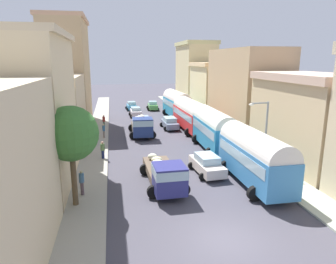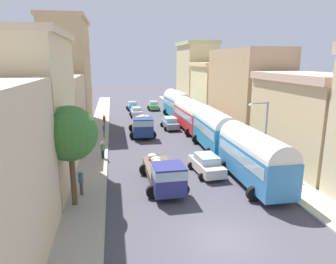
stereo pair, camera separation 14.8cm
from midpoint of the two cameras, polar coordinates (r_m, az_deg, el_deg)
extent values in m
plane|color=#44424C|center=(41.45, -2.58, 0.83)|extent=(154.00, 154.00, 0.00)
cube|color=#9D998A|center=(41.13, -12.64, 0.52)|extent=(2.50, 70.00, 0.14)
cube|color=#A9AF9C|center=(42.97, 7.04, 1.29)|extent=(2.50, 70.00, 0.14)
cube|color=beige|center=(23.50, -24.75, 2.94)|extent=(5.56, 9.80, 10.45)
cube|color=beige|center=(23.26, -26.10, 16.21)|extent=(6.11, 9.80, 0.42)
cube|color=#CDB58B|center=(33.46, -19.37, 3.54)|extent=(4.43, 9.53, 7.42)
cube|color=tan|center=(44.09, -17.99, 10.10)|extent=(5.17, 10.95, 13.92)
cube|color=tan|center=(44.35, -18.70, 19.40)|extent=(5.69, 10.95, 0.48)
cube|color=#CCAF84|center=(28.97, 24.55, 1.49)|extent=(5.16, 11.02, 7.24)
cube|color=#C9A58E|center=(28.51, 25.32, 9.26)|extent=(5.68, 11.02, 0.64)
cube|color=tan|center=(40.19, 14.49, 7.49)|extent=(5.70, 13.30, 10.32)
cube|color=beige|center=(51.63, 8.52, 7.66)|extent=(5.29, 9.83, 7.97)
cube|color=beige|center=(51.39, 8.69, 12.41)|extent=(5.82, 9.83, 0.59)
cube|color=#D2BE87|center=(62.55, 5.32, 10.45)|extent=(5.65, 11.43, 11.74)
cube|color=#C3BB7E|center=(62.55, 5.45, 16.15)|extent=(6.22, 11.43, 0.71)
cube|color=#387EBB|center=(23.16, 15.86, -5.49)|extent=(2.38, 8.41, 2.39)
cylinder|color=silver|center=(22.81, 16.05, -2.64)|extent=(2.33, 8.24, 2.30)
cube|color=#99B7C6|center=(23.00, 15.95, -4.24)|extent=(2.42, 7.74, 0.77)
cylinder|color=black|center=(25.37, 10.87, -6.41)|extent=(1.00, 0.35, 1.00)
cylinder|color=black|center=(26.22, 15.45, -6.00)|extent=(1.00, 0.35, 1.00)
cylinder|color=black|center=(20.95, 15.97, -11.05)|extent=(1.00, 0.35, 1.00)
cylinder|color=black|center=(21.97, 21.29, -10.29)|extent=(1.00, 0.35, 1.00)
cube|color=teal|center=(31.14, 8.69, -0.25)|extent=(2.53, 8.32, 2.46)
cylinder|color=silver|center=(30.88, 8.76, 1.96)|extent=(2.48, 8.15, 2.30)
cube|color=#99B7C6|center=(31.02, 8.72, 0.72)|extent=(2.56, 7.66, 0.79)
cylinder|color=black|center=(33.52, 5.47, -1.35)|extent=(1.00, 0.35, 1.00)
cylinder|color=black|center=(34.14, 9.11, -1.19)|extent=(1.00, 0.35, 1.00)
cylinder|color=black|center=(28.78, 8.01, -3.90)|extent=(1.00, 0.35, 1.00)
cylinder|color=black|center=(29.50, 12.17, -3.65)|extent=(1.00, 0.35, 1.00)
cube|color=red|center=(39.58, 4.50, 2.64)|extent=(2.71, 9.99, 2.29)
cylinder|color=silver|center=(39.39, 4.53, 4.27)|extent=(2.66, 9.79, 2.43)
cube|color=#99B7C6|center=(39.49, 4.51, 3.36)|extent=(2.74, 9.20, 0.73)
cylinder|color=black|center=(42.43, 1.80, 1.83)|extent=(1.00, 0.35, 1.00)
cylinder|color=black|center=(43.03, 4.86, 1.95)|extent=(1.00, 0.35, 1.00)
cylinder|color=black|center=(36.61, 4.02, -0.06)|extent=(1.00, 0.35, 1.00)
cylinder|color=black|center=(37.30, 7.51, 0.11)|extent=(1.00, 0.35, 1.00)
cube|color=teal|center=(48.20, 1.80, 4.74)|extent=(2.92, 8.90, 2.52)
cylinder|color=silver|center=(48.03, 1.81, 6.22)|extent=(2.86, 8.73, 2.44)
cube|color=#99B7C6|center=(48.12, 1.80, 5.39)|extent=(2.93, 8.20, 0.81)
cylinder|color=black|center=(50.73, -0.30, 3.74)|extent=(1.00, 0.35, 1.00)
cylinder|color=black|center=(51.30, 2.28, 3.83)|extent=(1.00, 0.35, 1.00)
cylinder|color=black|center=(45.52, 1.22, 2.62)|extent=(1.00, 0.35, 1.00)
cylinder|color=black|center=(46.15, 4.07, 2.74)|extent=(1.00, 0.35, 1.00)
cube|color=navy|center=(20.18, 0.32, -8.73)|extent=(2.08, 2.11, 1.87)
cube|color=#99B7C6|center=(19.99, 0.32, -7.34)|extent=(2.13, 2.19, 0.60)
cube|color=brown|center=(23.69, -1.43, -7.03)|extent=(2.14, 5.10, 0.55)
ellipsoid|color=beige|center=(22.63, -1.78, -6.47)|extent=(1.06, 1.14, 0.60)
ellipsoid|color=beige|center=(22.32, -1.23, -6.84)|extent=(0.86, 1.03, 0.53)
ellipsoid|color=beige|center=(25.01, -2.79, -4.62)|extent=(0.95, 0.82, 0.52)
ellipsoid|color=beige|center=(23.37, -2.06, -5.17)|extent=(0.88, 0.72, 0.46)
ellipsoid|color=silver|center=(22.46, -1.86, -5.82)|extent=(0.98, 0.77, 0.50)
cylinder|color=black|center=(20.95, 2.99, -10.67)|extent=(0.90, 0.31, 0.90)
cylinder|color=black|center=(20.58, -2.66, -11.13)|extent=(0.90, 0.31, 0.90)
cylinder|color=black|center=(24.82, 0.55, -6.73)|extent=(0.90, 0.32, 0.90)
cylinder|color=black|center=(24.50, -4.18, -7.04)|extent=(0.90, 0.32, 0.90)
cube|color=navy|center=(34.98, -4.60, 0.93)|extent=(2.31, 2.12, 2.05)
cube|color=#99B7C6|center=(34.86, -4.62, 1.85)|extent=(2.36, 2.20, 0.66)
cube|color=brown|center=(38.55, -4.93, 0.95)|extent=(2.40, 5.02, 0.55)
ellipsoid|color=beige|center=(37.14, -5.43, 1.26)|extent=(1.11, 1.11, 0.46)
ellipsoid|color=beige|center=(37.95, -4.71, 1.64)|extent=(0.89, 0.71, 0.60)
ellipsoid|color=beige|center=(37.52, -4.21, 1.50)|extent=(0.83, 0.93, 0.58)
ellipsoid|color=silver|center=(39.63, -5.62, 2.60)|extent=(0.98, 0.82, 0.52)
ellipsoid|color=beige|center=(36.74, -4.98, 1.85)|extent=(0.94, 0.95, 0.57)
ellipsoid|color=silver|center=(39.56, -5.31, 2.63)|extent=(0.89, 0.92, 0.54)
ellipsoid|color=#EBE6C6|center=(38.07, -4.79, 2.84)|extent=(0.87, 1.05, 0.56)
cylinder|color=black|center=(35.50, -2.78, -0.56)|extent=(0.90, 0.31, 0.90)
cylinder|color=black|center=(35.36, -6.40, -0.68)|extent=(0.90, 0.31, 0.90)
cylinder|color=black|center=(39.57, -3.38, 0.89)|extent=(0.90, 0.31, 0.90)
cylinder|color=black|center=(39.45, -6.63, 0.78)|extent=(0.90, 0.31, 0.90)
cube|color=silver|center=(40.89, -4.42, 1.61)|extent=(1.75, 4.37, 0.81)
cube|color=#95AFD2|center=(40.76, -4.43, 2.55)|extent=(1.49, 2.29, 0.56)
cylinder|color=black|center=(39.73, -3.12, 0.72)|extent=(0.60, 0.21, 0.60)
cylinder|color=black|center=(39.62, -5.43, 0.65)|extent=(0.60, 0.21, 0.60)
cylinder|color=black|center=(42.33, -3.45, 1.51)|extent=(0.60, 0.21, 0.60)
cylinder|color=black|center=(42.23, -5.62, 1.44)|extent=(0.60, 0.21, 0.60)
cube|color=silver|center=(49.36, -5.87, 3.61)|extent=(1.61, 4.10, 0.83)
cube|color=#9CBCC3|center=(49.25, -5.89, 4.37)|extent=(1.39, 2.14, 0.49)
cylinder|color=black|center=(48.26, -4.80, 2.95)|extent=(0.60, 0.21, 0.60)
cylinder|color=black|center=(48.12, -6.62, 2.88)|extent=(0.60, 0.21, 0.60)
cylinder|color=black|center=(50.74, -5.13, 3.46)|extent=(0.60, 0.21, 0.60)
cylinder|color=black|center=(50.60, -6.86, 3.39)|extent=(0.60, 0.21, 0.60)
cube|color=#358EBE|center=(56.21, -6.62, 4.73)|extent=(1.76, 3.69, 0.73)
cube|color=#9AC3C8|center=(56.11, -6.63, 5.38)|extent=(1.48, 1.95, 0.57)
cylinder|color=black|center=(55.26, -5.66, 4.26)|extent=(0.60, 0.21, 0.60)
cylinder|color=black|center=(55.07, -7.26, 4.18)|extent=(0.60, 0.21, 0.60)
cylinder|color=black|center=(57.45, -5.97, 4.60)|extent=(0.60, 0.21, 0.60)
cylinder|color=black|center=(57.27, -7.52, 4.53)|extent=(0.60, 0.21, 0.60)
cube|color=beige|center=(24.84, 7.38, -6.35)|extent=(1.99, 4.31, 0.75)
cube|color=#A4BFCA|center=(24.63, 7.43, -4.91)|extent=(1.64, 2.29, 0.56)
cylinder|color=black|center=(25.82, 4.54, -6.32)|extent=(0.60, 0.21, 0.60)
cylinder|color=black|center=(26.39, 8.03, -5.97)|extent=(0.60, 0.21, 0.60)
cylinder|color=black|center=(23.54, 6.61, -8.36)|extent=(0.60, 0.21, 0.60)
cylinder|color=black|center=(24.16, 10.38, -7.91)|extent=(0.60, 0.21, 0.60)
cube|color=slate|center=(40.65, 0.50, 1.51)|extent=(1.74, 4.40, 0.72)
cube|color=#9AC3C9|center=(40.52, 0.50, 2.39)|extent=(1.49, 2.30, 0.57)
cylinder|color=black|center=(41.85, -0.98, 1.39)|extent=(0.60, 0.21, 0.60)
cylinder|color=black|center=(42.18, 1.19, 1.48)|extent=(0.60, 0.21, 0.60)
cylinder|color=black|center=(39.26, -0.24, 0.59)|extent=(0.60, 0.21, 0.60)
cylinder|color=black|center=(39.61, 2.06, 0.70)|extent=(0.60, 0.21, 0.60)
cube|color=#559D48|center=(56.20, -2.68, 4.83)|extent=(1.74, 3.98, 0.77)
cube|color=#8FB7BD|center=(56.10, -2.68, 5.49)|extent=(1.47, 2.10, 0.55)
cylinder|color=black|center=(57.38, -3.57, 4.63)|extent=(0.60, 0.21, 0.60)
cylinder|color=black|center=(57.52, -2.00, 4.67)|extent=(0.60, 0.21, 0.60)
cylinder|color=black|center=(54.99, -3.38, 4.25)|extent=(0.60, 0.21, 0.60)
cylinder|color=black|center=(55.13, -1.74, 4.29)|extent=(0.60, 0.21, 0.60)
cylinder|color=#534249|center=(21.76, -15.61, -11.32)|extent=(0.19, 0.19, 0.14)
cylinder|color=#534249|center=(21.56, -15.69, -10.08)|extent=(0.31, 0.31, 0.88)
cylinder|color=#3E6382|center=(21.28, -15.82, -8.23)|extent=(0.48, 0.48, 0.62)
sphere|color=tan|center=(21.14, -15.89, -7.19)|extent=(0.20, 0.20, 0.20)
cylinder|color=#40523E|center=(41.75, -11.68, 0.76)|extent=(0.20, 0.20, 0.14)
cylinder|color=#40523E|center=(41.65, -11.71, 1.39)|extent=(0.31, 0.31, 0.80)
cylinder|color=#9C332E|center=(41.52, -11.75, 2.36)|extent=(0.48, 0.48, 0.63)
sphere|color=tan|center=(41.44, -11.78, 2.95)|extent=(0.24, 0.24, 0.24)
cylinder|color=#74645D|center=(36.10, -11.70, -1.21)|extent=(0.17, 0.17, 0.14)
cylinder|color=#74645D|center=(35.98, -11.74, -0.44)|extent=(0.28, 0.28, 0.86)
cylinder|color=#316089|center=(35.81, -11.79, 0.71)|extent=(0.43, 0.43, 0.63)
sphere|color=tan|center=(35.72, -11.83, 1.37)|extent=(0.21, 0.21, 0.21)
cylinder|color=#1C244F|center=(28.81, -11.91, -4.95)|extent=(0.22, 0.22, 0.14)
cylinder|color=#1C244F|center=(28.67, -11.96, -4.07)|extent=(0.35, 0.35, 0.78)
cylinder|color=#587944|center=(28.48, -12.02, -2.75)|extent=(0.54, 0.54, 0.59)
sphere|color=tan|center=(28.37, -12.06, -1.95)|extent=(0.24, 0.24, 0.24)
cylinder|color=gray|center=(25.40, 17.91, -1.10)|extent=(0.16, 0.16, 5.83)
cylinder|color=gray|center=(24.56, 16.96, 5.19)|extent=(1.37, 0.11, 0.11)
ellipsoid|color=silver|center=(24.28, 15.50, 4.95)|extent=(0.44, 0.28, 0.20)
cylinder|color=brown|center=(19.84, -17.10, -8.66)|extent=(0.34, 0.34, 3.47)
sphere|color=#39712F|center=(18.95, -17.71, -0.25)|extent=(3.33, 3.33, 3.33)
camera|label=1|loc=(0.07, -89.86, 0.03)|focal=32.56mm
camera|label=2|loc=(0.07, 90.14, -0.03)|focal=32.56mm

